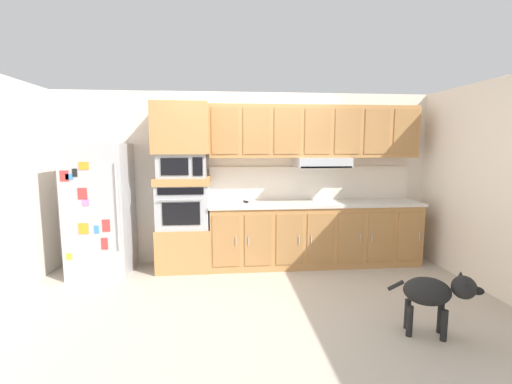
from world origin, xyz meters
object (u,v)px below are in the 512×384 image
built_in_oven (184,206)px  screwdriver (246,201)px  refrigerator (101,209)px  microwave (182,165)px  dog (436,293)px

built_in_oven → screwdriver: 0.89m
refrigerator → microwave: (1.10, 0.07, 0.58)m
built_in_oven → microwave: 0.56m
refrigerator → microwave: 1.24m
built_in_oven → dog: bearing=-39.7°
built_in_oven → dog: built_in_oven is taller
screwdriver → dog: screwdriver is taller
microwave → screwdriver: size_ratio=3.87×
screwdriver → refrigerator: bearing=-176.1°
dog → screwdriver: bearing=148.0°
dog → microwave: bearing=161.6°
microwave → built_in_oven: bearing=179.2°
refrigerator → screwdriver: refrigerator is taller
refrigerator → screwdriver: size_ratio=10.58×
refrigerator → microwave: bearing=3.5°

